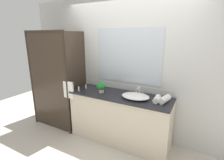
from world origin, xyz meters
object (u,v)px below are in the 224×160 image
at_px(sink_basin, 135,96).
at_px(potted_plant, 101,87).
at_px(rolled_towel_middle, 157,99).
at_px(amenity_bottle_lotion, 79,89).
at_px(rolled_towel_near_edge, 165,99).
at_px(amenity_bottle_body_wash, 86,86).
at_px(faucet, 139,92).

xyz_separation_m(sink_basin, potted_plant, (-0.65, -0.03, 0.08)).
bearing_deg(rolled_towel_middle, sink_basin, -179.13).
relative_size(amenity_bottle_lotion, rolled_towel_near_edge, 0.37).
bearing_deg(amenity_bottle_body_wash, sink_basin, -2.04).
relative_size(sink_basin, amenity_bottle_body_wash, 5.48).
bearing_deg(potted_plant, sink_basin, 2.38).
bearing_deg(amenity_bottle_lotion, rolled_towel_near_edge, 8.07).
distance_m(sink_basin, rolled_towel_middle, 0.35).
bearing_deg(rolled_towel_near_edge, amenity_bottle_body_wash, -179.49).
distance_m(faucet, rolled_towel_middle, 0.39).
distance_m(potted_plant, rolled_towel_middle, 1.00).
bearing_deg(rolled_towel_near_edge, amenity_bottle_lotion, -171.93).
bearing_deg(amenity_bottle_lotion, rolled_towel_middle, 6.89).
height_order(potted_plant, rolled_towel_near_edge, potted_plant).
bearing_deg(potted_plant, amenity_bottle_lotion, -161.26).
height_order(potted_plant, amenity_bottle_lotion, potted_plant).
xyz_separation_m(sink_basin, rolled_towel_middle, (0.35, 0.01, 0.01)).
relative_size(sink_basin, amenity_bottle_lotion, 4.83).
xyz_separation_m(potted_plant, rolled_towel_middle, (1.00, 0.03, -0.07)).
height_order(rolled_towel_near_edge, rolled_towel_middle, rolled_towel_near_edge).
height_order(sink_basin, potted_plant, potted_plant).
bearing_deg(potted_plant, rolled_towel_middle, 1.85).
distance_m(potted_plant, rolled_towel_near_edge, 1.11).
xyz_separation_m(faucet, amenity_bottle_body_wash, (-1.04, -0.15, -0.01)).
relative_size(sink_basin, faucet, 2.74).
bearing_deg(amenity_bottle_body_wash, potted_plant, -9.26).
bearing_deg(faucet, sink_basin, -90.00).
relative_size(faucet, rolled_towel_near_edge, 0.66).
distance_m(faucet, rolled_towel_near_edge, 0.48).
xyz_separation_m(potted_plant, amenity_bottle_body_wash, (-0.39, 0.06, -0.07)).
height_order(potted_plant, amenity_bottle_body_wash, potted_plant).
bearing_deg(potted_plant, faucet, 18.06).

